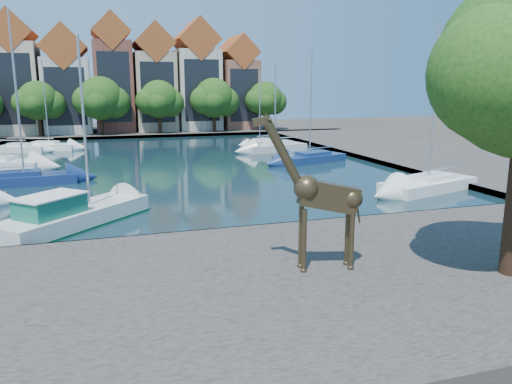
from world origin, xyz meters
TOP-DOWN VIEW (x-y plane):
  - ground at (0.00, 0.00)m, footprint 160.00×160.00m
  - water_basin at (0.00, 24.00)m, footprint 38.00×50.00m
  - near_quay at (0.00, -7.00)m, footprint 50.00×14.00m
  - far_quay at (0.00, 56.00)m, footprint 60.00×16.00m
  - right_quay at (25.00, 24.00)m, footprint 14.00×52.00m
  - townhouse_west_mid at (-17.00, 55.99)m, footprint 5.94×9.18m
  - townhouse_west_inner at (-10.50, 55.99)m, footprint 6.43×9.18m
  - townhouse_center at (-4.00, 55.99)m, footprint 5.44×9.18m
  - townhouse_east_inner at (2.00, 55.99)m, footprint 5.94×9.18m
  - townhouse_east_mid at (8.50, 55.99)m, footprint 6.43×9.18m
  - townhouse_east_end at (15.00, 55.99)m, footprint 5.44×9.18m
  - far_tree_west at (-13.91, 50.49)m, footprint 6.76×5.20m
  - far_tree_mid_west at (-5.89, 50.49)m, footprint 7.80×6.00m
  - far_tree_mid_east at (2.10, 50.49)m, footprint 7.02×5.40m
  - far_tree_east at (10.11, 50.49)m, footprint 7.54×5.80m
  - far_tree_far_east at (18.09, 50.49)m, footprint 6.76×5.20m
  - giraffe_statue at (0.99, -6.46)m, footprint 4.01×1.02m
  - motorsailer at (-8.21, 3.87)m, footprint 7.88×7.94m
  - sailboat_left_b at (-12.00, 16.94)m, footprint 7.38×3.12m
  - sailboat_left_d at (-12.00, 38.09)m, footprint 6.32×3.96m
  - sailboat_left_e at (-14.63, 36.88)m, footprint 5.47×3.56m
  - sailboat_right_a at (15.00, 6.02)m, footprint 8.00×4.77m
  - sailboat_right_b at (12.43, 20.60)m, footprint 7.56×4.54m
  - sailboat_right_c at (12.00, 29.19)m, footprint 7.40×3.95m
  - sailboat_right_d at (12.00, 34.70)m, footprint 4.23×2.13m

SIDE VIEW (x-z plane):
  - ground at x=0.00m, z-range 0.00..0.00m
  - water_basin at x=0.00m, z-range 0.00..0.08m
  - near_quay at x=0.00m, z-range 0.00..0.50m
  - far_quay at x=0.00m, z-range 0.00..0.50m
  - right_quay at x=25.00m, z-range 0.00..0.50m
  - sailboat_right_d at x=12.00m, z-range -3.80..4.98m
  - sailboat_right_b at x=12.43m, z-range -4.50..5.71m
  - sailboat_left_d at x=-12.00m, z-range -4.40..5.64m
  - sailboat_left_b at x=-12.00m, z-range -5.52..6.81m
  - sailboat_left_e at x=-14.63m, z-range -4.67..5.96m
  - sailboat_right_a at x=15.00m, z-range -4.95..6.29m
  - sailboat_right_c at x=12.00m, z-range -4.15..5.50m
  - motorsailer at x=-8.21m, z-range -4.00..5.64m
  - giraffe_statue at x=0.99m, z-range 0.45..6.17m
  - far_tree_west at x=-13.91m, z-range 1.40..8.76m
  - far_tree_far_east at x=18.09m, z-range 1.40..8.76m
  - far_tree_mid_east at x=2.10m, z-range 1.37..8.89m
  - far_tree_east at x=10.11m, z-range 1.32..9.16m
  - far_tree_mid_west at x=-5.89m, z-range 1.29..9.29m
  - townhouse_east_end at x=15.00m, z-range -0.11..14.32m
  - townhouse_west_inner at x=-10.50m, z-range -0.22..14.92m
  - townhouse_east_inner at x=2.00m, z-range -0.16..15.63m
  - townhouse_east_mid at x=8.50m, z-range -0.22..16.43m
  - townhouse_west_mid at x=-17.00m, z-range -0.16..16.63m
  - townhouse_center at x=-4.00m, z-range -0.10..16.83m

